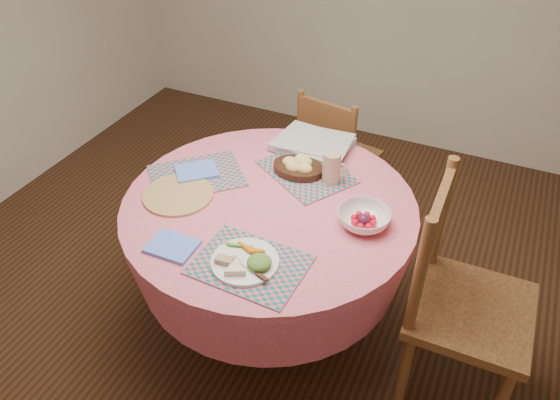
{
  "coord_description": "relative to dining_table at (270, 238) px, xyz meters",
  "views": [
    {
      "loc": [
        0.8,
        -1.62,
        2.14
      ],
      "look_at": [
        0.05,
        0.0,
        0.78
      ],
      "focal_mm": 35.0,
      "sensor_mm": 36.0,
      "label": 1
    }
  ],
  "objects": [
    {
      "name": "ground",
      "position": [
        0.0,
        0.0,
        -0.56
      ],
      "size": [
        4.0,
        4.0,
        0.0
      ],
      "primitive_type": "plane",
      "color": "#331C0F",
      "rests_on": "ground"
    },
    {
      "name": "dining_table",
      "position": [
        0.0,
        0.0,
        0.0
      ],
      "size": [
        1.24,
        1.24,
        0.75
      ],
      "color": "pink",
      "rests_on": "ground"
    },
    {
      "name": "chair_right",
      "position": [
        0.82,
        0.01,
        -0.02
      ],
      "size": [
        0.46,
        0.48,
        1.04
      ],
      "rotation": [
        0.0,
        0.0,
        1.58
      ],
      "color": "brown",
      "rests_on": "ground"
    },
    {
      "name": "chair_back",
      "position": [
        -0.03,
        0.92,
        -0.11
      ],
      "size": [
        0.46,
        0.44,
        0.86
      ],
      "rotation": [
        0.0,
        0.0,
        2.97
      ],
      "color": "brown",
      "rests_on": "ground"
    },
    {
      "name": "placemat_front",
      "position": [
        0.1,
        -0.37,
        0.2
      ],
      "size": [
        0.41,
        0.32,
        0.01
      ],
      "primitive_type": "cube",
      "rotation": [
        0.0,
        0.0,
        -0.04
      ],
      "color": "#136D67",
      "rests_on": "dining_table"
    },
    {
      "name": "placemat_left",
      "position": [
        -0.38,
        0.04,
        0.2
      ],
      "size": [
        0.5,
        0.49,
        0.01
      ],
      "primitive_type": "cube",
      "rotation": [
        0.0,
        0.0,
        0.77
      ],
      "color": "#136D67",
      "rests_on": "dining_table"
    },
    {
      "name": "placemat_back",
      "position": [
        0.06,
        0.27,
        0.2
      ],
      "size": [
        0.5,
        0.46,
        0.01
      ],
      "primitive_type": "cube",
      "rotation": [
        0.0,
        0.0,
        -0.55
      ],
      "color": "#136D67",
      "rests_on": "dining_table"
    },
    {
      "name": "wicker_trivet",
      "position": [
        -0.37,
        -0.12,
        0.2
      ],
      "size": [
        0.3,
        0.3,
        0.01
      ],
      "primitive_type": "cylinder",
      "color": "#A27E46",
      "rests_on": "dining_table"
    },
    {
      "name": "napkin_near",
      "position": [
        -0.21,
        -0.4,
        0.2
      ],
      "size": [
        0.18,
        0.14,
        0.01
      ],
      "primitive_type": "cube",
      "rotation": [
        0.0,
        0.0,
        0.02
      ],
      "color": "#5F86F4",
      "rests_on": "dining_table"
    },
    {
      "name": "napkin_far",
      "position": [
        -0.39,
        0.06,
        0.21
      ],
      "size": [
        0.23,
        0.22,
        0.01
      ],
      "primitive_type": "cube",
      "rotation": [
        0.0,
        0.0,
        0.74
      ],
      "color": "#5F86F4",
      "rests_on": "placemat_left"
    },
    {
      "name": "dinner_plate",
      "position": [
        0.09,
        -0.37,
        0.22
      ],
      "size": [
        0.25,
        0.25,
        0.05
      ],
      "rotation": [
        0.0,
        0.0,
        0.1
      ],
      "color": "white",
      "rests_on": "placemat_front"
    },
    {
      "name": "bread_bowl",
      "position": [
        0.02,
        0.25,
        0.23
      ],
      "size": [
        0.23,
        0.23,
        0.08
      ],
      "color": "black",
      "rests_on": "placemat_back"
    },
    {
      "name": "latte_mug",
      "position": [
        0.18,
        0.25,
        0.27
      ],
      "size": [
        0.12,
        0.08,
        0.14
      ],
      "color": "tan",
      "rests_on": "placemat_back"
    },
    {
      "name": "fruit_bowl",
      "position": [
        0.4,
        0.03,
        0.23
      ],
      "size": [
        0.22,
        0.22,
        0.07
      ],
      "rotation": [
        0.0,
        0.0,
        -0.05
      ],
      "color": "white",
      "rests_on": "dining_table"
    },
    {
      "name": "newspaper_stack",
      "position": [
        0.01,
        0.48,
        0.22
      ],
      "size": [
        0.37,
        0.3,
        0.04
      ],
      "rotation": [
        0.0,
        0.0,
        -0.1
      ],
      "color": "silver",
      "rests_on": "dining_table"
    }
  ]
}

